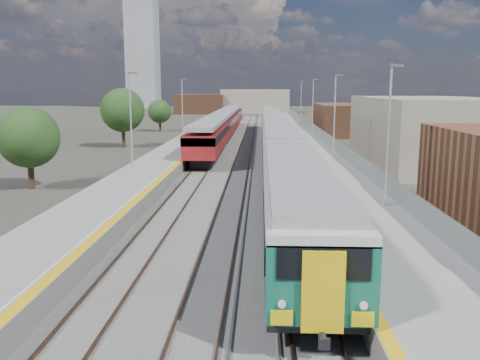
{
  "coord_description": "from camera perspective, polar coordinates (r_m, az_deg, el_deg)",
  "views": [
    {
      "loc": [
        -0.11,
        -5.06,
        7.25
      ],
      "look_at": [
        -1.27,
        22.89,
        2.2
      ],
      "focal_mm": 38.0,
      "sensor_mm": 36.0,
      "label": 1
    }
  ],
  "objects": [
    {
      "name": "platform_left",
      "position": [
        58.62,
        -6.42,
        3.57
      ],
      "size": [
        4.3,
        155.0,
        8.52
      ],
      "color": "slate",
      "rests_on": "ground"
    },
    {
      "name": "green_train",
      "position": [
        54.38,
        4.08,
        5.02
      ],
      "size": [
        3.01,
        83.6,
        3.31
      ],
      "color": "black",
      "rests_on": "ground"
    },
    {
      "name": "tree_b",
      "position": [
        64.87,
        -13.06,
        7.63
      ],
      "size": [
        5.4,
        5.4,
        7.31
      ],
      "color": "#382619",
      "rests_on": "ground"
    },
    {
      "name": "platform_right",
      "position": [
        58.19,
        7.7,
        3.51
      ],
      "size": [
        4.7,
        155.0,
        8.52
      ],
      "color": "slate",
      "rests_on": "ground"
    },
    {
      "name": "tree_a",
      "position": [
        39.79,
        -22.66,
        4.43
      ],
      "size": [
        4.42,
        4.42,
        5.99
      ],
      "color": "#382619",
      "rests_on": "ground"
    },
    {
      "name": "red_train",
      "position": [
        74.15,
        -1.8,
        6.37
      ],
      "size": [
        3.04,
        61.56,
        3.84
      ],
      "color": "black",
      "rests_on": "ground"
    },
    {
      "name": "tracks",
      "position": [
        59.68,
        0.89,
        3.36
      ],
      "size": [
        8.96,
        160.0,
        0.17
      ],
      "color": "#4C3323",
      "rests_on": "ground"
    },
    {
      "name": "tree_d",
      "position": [
        78.79,
        16.75,
        7.22
      ],
      "size": [
        4.34,
        4.34,
        5.88
      ],
      "color": "#382619",
      "rests_on": "ground"
    },
    {
      "name": "ballast_bed",
      "position": [
        58.05,
        0.25,
        3.09
      ],
      "size": [
        10.5,
        155.0,
        0.06
      ],
      "primitive_type": "cube",
      "color": "#565451",
      "rests_on": "ground"
    },
    {
      "name": "buildings",
      "position": [
        144.82,
        -4.86,
        11.56
      ],
      "size": [
        72.0,
        185.5,
        40.0
      ],
      "color": "brown",
      "rests_on": "ground"
    },
    {
      "name": "tree_c",
      "position": [
        88.27,
        -9.02,
        7.61
      ],
      "size": [
        3.99,
        3.99,
        5.41
      ],
      "color": "#382619",
      "rests_on": "ground"
    },
    {
      "name": "ground",
      "position": [
        55.53,
        2.48,
        2.72
      ],
      "size": [
        320.0,
        320.0,
        0.0
      ],
      "primitive_type": "plane",
      "color": "#47443A",
      "rests_on": "ground"
    }
  ]
}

